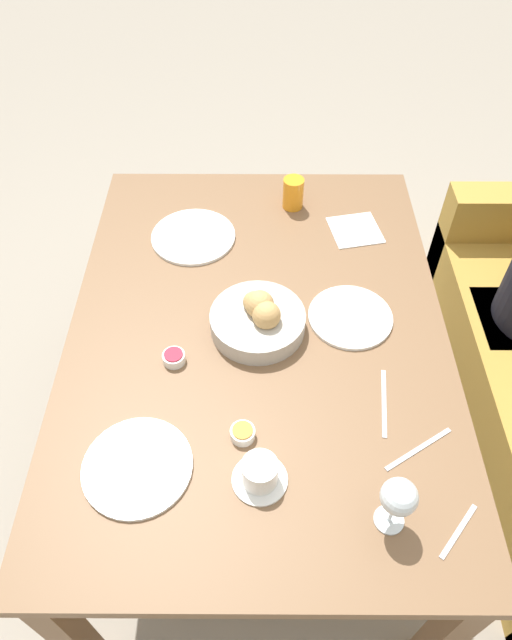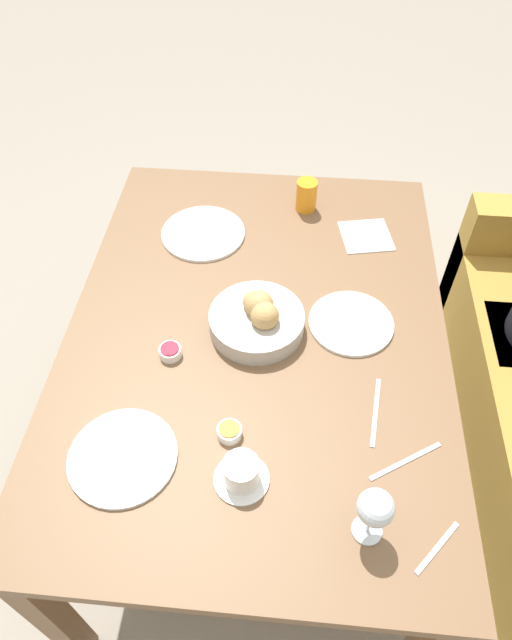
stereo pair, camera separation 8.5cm
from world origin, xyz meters
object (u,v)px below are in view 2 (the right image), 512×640
coffee_cup (241,473)px  spoon_coffee (437,548)px  jam_bowl_honey (229,432)px  wine_glass (375,509)px  bread_basket (257,318)px  juice_glass (306,195)px  fork_silver (406,461)px  knife_silver (376,412)px  plate_far_center (351,323)px  jam_bowl_berry (170,352)px  napkin (366,236)px  plate_near_left (203,233)px  plate_near_right (123,457)px

coffee_cup → spoon_coffee: 0.43m
jam_bowl_honey → spoon_coffee: (0.22, 0.45, -0.01)m
wine_glass → bread_basket: bearing=-152.5°
juice_glass → fork_silver: size_ratio=0.61×
bread_basket → coffee_cup: (0.44, 0.01, -0.01)m
coffee_cup → fork_silver: size_ratio=0.73×
juice_glass → wine_glass: size_ratio=0.67×
coffee_cup → fork_silver: bearing=101.9°
coffee_cup → knife_silver: (-0.20, 0.30, -0.03)m
fork_silver → coffee_cup: bearing=-78.1°
plate_far_center → wine_glass: bearing=2.3°
jam_bowl_honey → fork_silver: (0.03, 0.40, -0.01)m
jam_bowl_berry → spoon_coffee: size_ratio=0.50×
jam_bowl_honey → knife_silver: (-0.09, 0.34, -0.01)m
plate_far_center → coffee_cup: size_ratio=1.86×
wine_glass → spoon_coffee: wine_glass is taller
knife_silver → napkin: size_ratio=1.08×
coffee_cup → knife_silver: bearing=123.6°
plate_far_center → knife_silver: (0.27, 0.05, -0.00)m
juice_glass → wine_glass: 1.07m
plate_near_left → juice_glass: size_ratio=2.52×
jam_bowl_berry → coffee_cup: bearing=34.0°
bread_basket → wine_glass: wine_glass is taller
wine_glass → spoon_coffee: (0.02, 0.14, -0.11)m
juice_glass → knife_silver: juice_glass is taller
plate_far_center → wine_glass: (0.56, 0.02, 0.11)m
bread_basket → coffee_cup: bread_basket is taller
bread_basket → plate_far_center: size_ratio=1.10×
jam_bowl_berry → jam_bowl_honey: same height
plate_far_center → wine_glass: size_ratio=1.48×
wine_glass → jam_bowl_honey: wine_glass is taller
plate_near_left → fork_silver: size_ratio=1.54×
fork_silver → knife_silver: 0.14m
jam_bowl_honey → juice_glass: bearing=170.2°
plate_far_center → spoon_coffee: size_ratio=1.97×
napkin → fork_silver: bearing=4.6°
coffee_cup → fork_silver: coffee_cup is taller
fork_silver → plate_near_right: bearing=-85.6°
juice_glass → napkin: 0.24m
plate_near_right → plate_near_left: bearing=175.2°
juice_glass → bread_basket: bearing=-12.2°
jam_bowl_honey → spoon_coffee: jam_bowl_honey is taller
plate_near_left → jam_bowl_berry: size_ratio=4.49×
fork_silver → knife_silver: (-0.12, -0.06, 0.00)m
plate_far_center → wine_glass: wine_glass is taller
juice_glass → spoon_coffee: (1.08, 0.30, -0.05)m
plate_near_right → wine_glass: (0.12, 0.54, 0.11)m
bread_basket → knife_silver: bearing=52.1°
plate_far_center → knife_silver: bearing=11.2°
plate_far_center → spoon_coffee: bearing=15.6°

